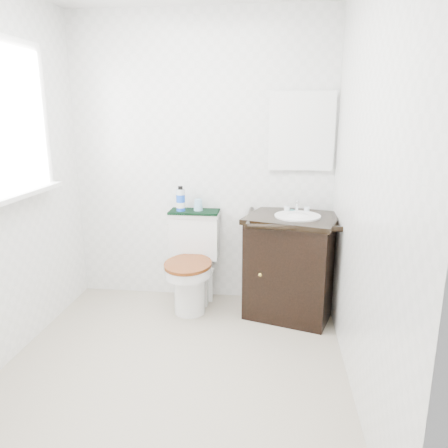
% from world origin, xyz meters
% --- Properties ---
extents(floor, '(2.40, 2.40, 0.00)m').
position_xyz_m(floor, '(0.00, 0.00, 0.00)').
color(floor, '#B5A591').
rests_on(floor, ground).
extents(wall_back, '(2.40, 0.00, 2.40)m').
position_xyz_m(wall_back, '(0.00, 1.20, 1.20)').
color(wall_back, white).
rests_on(wall_back, ground).
extents(wall_front, '(2.40, 0.00, 2.40)m').
position_xyz_m(wall_front, '(0.00, -1.20, 1.20)').
color(wall_front, white).
rests_on(wall_front, ground).
extents(wall_right, '(0.00, 2.40, 2.40)m').
position_xyz_m(wall_right, '(1.10, 0.00, 1.20)').
color(wall_right, white).
rests_on(wall_right, ground).
extents(window, '(0.02, 0.70, 0.90)m').
position_xyz_m(window, '(-1.07, 0.25, 1.55)').
color(window, white).
rests_on(window, wall_left).
extents(mirror, '(0.50, 0.02, 0.60)m').
position_xyz_m(mirror, '(0.82, 1.18, 1.45)').
color(mirror, silver).
rests_on(mirror, wall_back).
extents(toilet, '(0.42, 0.62, 0.78)m').
position_xyz_m(toilet, '(-0.05, 0.97, 0.34)').
color(toilet, white).
rests_on(toilet, floor).
extents(vanity, '(0.82, 0.75, 0.92)m').
position_xyz_m(vanity, '(0.77, 0.90, 0.43)').
color(vanity, black).
rests_on(vanity, floor).
extents(trash_bin, '(0.24, 0.20, 0.31)m').
position_xyz_m(trash_bin, '(0.00, 1.10, 0.16)').
color(trash_bin, silver).
rests_on(trash_bin, floor).
extents(towel, '(0.41, 0.22, 0.02)m').
position_xyz_m(towel, '(-0.05, 1.09, 0.79)').
color(towel, black).
rests_on(towel, toilet).
extents(mouthwash_bottle, '(0.07, 0.07, 0.21)m').
position_xyz_m(mouthwash_bottle, '(-0.16, 1.07, 0.89)').
color(mouthwash_bottle, blue).
rests_on(mouthwash_bottle, towel).
extents(cup, '(0.08, 0.08, 0.10)m').
position_xyz_m(cup, '(-0.02, 1.10, 0.85)').
color(cup, '#7DB0CD').
rests_on(cup, towel).
extents(soap_bar, '(0.07, 0.05, 0.02)m').
position_xyz_m(soap_bar, '(0.75, 1.04, 0.83)').
color(soap_bar, '#187371').
rests_on(soap_bar, vanity).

